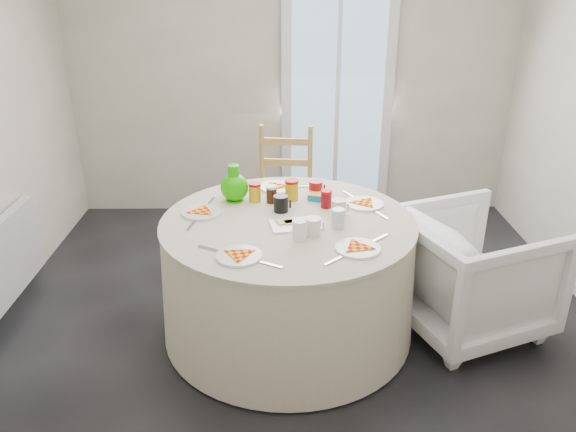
{
  "coord_description": "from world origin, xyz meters",
  "views": [
    {
      "loc": [
        -0.11,
        -3.09,
        2.14
      ],
      "look_at": [
        -0.07,
        -0.03,
        0.8
      ],
      "focal_mm": 35.0,
      "sensor_mm": 36.0,
      "label": 1
    }
  ],
  "objects_px": {
    "table": "(288,278)",
    "green_pitcher": "(234,187)",
    "armchair": "(471,273)",
    "radiator": "(4,262)",
    "wooden_chair": "(284,198)"
  },
  "relations": [
    {
      "from": "armchair",
      "to": "green_pitcher",
      "type": "distance_m",
      "value": 1.6
    },
    {
      "from": "radiator",
      "to": "armchair",
      "type": "height_order",
      "value": "armchair"
    },
    {
      "from": "table",
      "to": "wooden_chair",
      "type": "height_order",
      "value": "wooden_chair"
    },
    {
      "from": "table",
      "to": "armchair",
      "type": "distance_m",
      "value": 1.16
    },
    {
      "from": "radiator",
      "to": "green_pitcher",
      "type": "xyz_separation_m",
      "value": [
        1.53,
        0.09,
        0.49
      ]
    },
    {
      "from": "table",
      "to": "green_pitcher",
      "type": "bearing_deg",
      "value": 137.03
    },
    {
      "from": "radiator",
      "to": "table",
      "type": "xyz_separation_m",
      "value": [
        1.87,
        -0.23,
        -0.01
      ]
    },
    {
      "from": "table",
      "to": "green_pitcher",
      "type": "xyz_separation_m",
      "value": [
        -0.34,
        0.32,
        0.49
      ]
    },
    {
      "from": "wooden_chair",
      "to": "green_pitcher",
      "type": "height_order",
      "value": "green_pitcher"
    },
    {
      "from": "wooden_chair",
      "to": "armchair",
      "type": "bearing_deg",
      "value": -36.52
    },
    {
      "from": "radiator",
      "to": "wooden_chair",
      "type": "relative_size",
      "value": 0.98
    },
    {
      "from": "table",
      "to": "green_pitcher",
      "type": "relative_size",
      "value": 6.75
    },
    {
      "from": "green_pitcher",
      "to": "wooden_chair",
      "type": "bearing_deg",
      "value": 80.22
    },
    {
      "from": "armchair",
      "to": "radiator",
      "type": "bearing_deg",
      "value": 64.74
    },
    {
      "from": "wooden_chair",
      "to": "armchair",
      "type": "distance_m",
      "value": 1.61
    }
  ]
}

